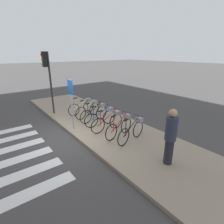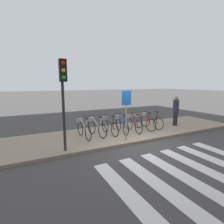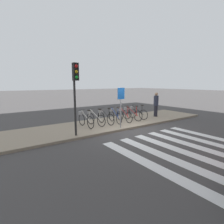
{
  "view_description": "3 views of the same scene",
  "coord_description": "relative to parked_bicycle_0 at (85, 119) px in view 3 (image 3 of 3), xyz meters",
  "views": [
    {
      "loc": [
        6.23,
        -2.69,
        3.33
      ],
      "look_at": [
        0.9,
        1.41,
        1.03
      ],
      "focal_mm": 28.0,
      "sensor_mm": 36.0,
      "label": 1
    },
    {
      "loc": [
        -4.28,
        -5.92,
        2.58
      ],
      "look_at": [
        -0.85,
        0.85,
        1.33
      ],
      "focal_mm": 28.0,
      "sensor_mm": 36.0,
      "label": 2
    },
    {
      "loc": [
        -6.16,
        -7.04,
        2.52
      ],
      "look_at": [
        -0.23,
        1.44,
        0.81
      ],
      "focal_mm": 28.0,
      "sensor_mm": 36.0,
      "label": 3
    }
  ],
  "objects": [
    {
      "name": "sign_post",
      "position": [
        1.5,
        -1.3,
        1.04
      ],
      "size": [
        0.44,
        0.07,
        2.16
      ],
      "color": "#99999E",
      "rests_on": "sidewalk"
    },
    {
      "name": "parked_bicycle_0",
      "position": [
        0.0,
        0.0,
        0.0
      ],
      "size": [
        0.46,
        1.59,
        0.98
      ],
      "color": "black",
      "rests_on": "sidewalk"
    },
    {
      "name": "parked_bicycle_4",
      "position": [
        2.6,
        -0.15,
        0.0
      ],
      "size": [
        0.46,
        1.6,
        0.98
      ],
      "color": "black",
      "rests_on": "sidewalk"
    },
    {
      "name": "ground_plane",
      "position": [
        1.96,
        -1.59,
        -0.55
      ],
      "size": [
        120.0,
        120.0,
        0.0
      ],
      "primitive_type": "plane",
      "color": "#423F3F"
    },
    {
      "name": "pedestrian",
      "position": [
        5.61,
        -0.15,
        0.48
      ],
      "size": [
        0.34,
        0.34,
        1.74
      ],
      "color": "#23232D",
      "rests_on": "sidewalk"
    },
    {
      "name": "parked_bicycle_6",
      "position": [
        3.88,
        0.02,
        0.0
      ],
      "size": [
        0.48,
        1.58,
        0.98
      ],
      "color": "black",
      "rests_on": "sidewalk"
    },
    {
      "name": "parked_bicycle_2",
      "position": [
        1.29,
        -0.01,
        0.0
      ],
      "size": [
        0.46,
        1.6,
        0.98
      ],
      "color": "black",
      "rests_on": "sidewalk"
    },
    {
      "name": "parked_bicycle_3",
      "position": [
        1.97,
        -0.06,
        0.0
      ],
      "size": [
        0.46,
        1.59,
        0.98
      ],
      "color": "black",
      "rests_on": "sidewalk"
    },
    {
      "name": "parked_bicycle_5",
      "position": [
        3.29,
        -0.09,
        0.0
      ],
      "size": [
        0.48,
        1.57,
        0.98
      ],
      "color": "black",
      "rests_on": "sidewalk"
    },
    {
      "name": "parked_bicycle_1",
      "position": [
        0.62,
        0.03,
        0.0
      ],
      "size": [
        0.5,
        1.57,
        0.98
      ],
      "color": "black",
      "rests_on": "sidewalk"
    },
    {
      "name": "traffic_light",
      "position": [
        -1.09,
        -1.35,
        1.92
      ],
      "size": [
        0.24,
        0.4,
        3.26
      ],
      "color": "#2D2D2D",
      "rests_on": "sidewalk"
    },
    {
      "name": "sidewalk",
      "position": [
        1.96,
        -0.0,
        -0.49
      ],
      "size": [
        13.65,
        3.17,
        0.12
      ],
      "color": "gray",
      "rests_on": "ground_plane"
    }
  ]
}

